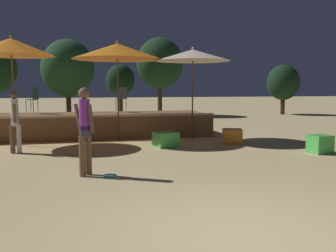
{
  "coord_description": "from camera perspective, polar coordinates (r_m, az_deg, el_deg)",
  "views": [
    {
      "loc": [
        -1.82,
        -4.04,
        1.78
      ],
      "look_at": [
        0.0,
        4.07,
        0.91
      ],
      "focal_mm": 40.0,
      "sensor_mm": 36.0,
      "label": 1
    }
  ],
  "objects": [
    {
      "name": "ground_plane",
      "position": [
        4.78,
        11.22,
        -16.04
      ],
      "size": [
        120.0,
        120.0,
        0.0
      ],
      "primitive_type": "plane",
      "color": "tan"
    },
    {
      "name": "wooden_deck",
      "position": [
        14.08,
        -13.07,
        0.16
      ],
      "size": [
        9.21,
        2.88,
        0.87
      ],
      "color": "brown",
      "rests_on": "ground"
    },
    {
      "name": "patio_umbrella_0",
      "position": [
        12.3,
        -22.79,
        11.05
      ],
      "size": [
        2.53,
        2.53,
        3.31
      ],
      "color": "brown",
      "rests_on": "ground"
    },
    {
      "name": "patio_umbrella_1",
      "position": [
        12.6,
        3.8,
        10.69
      ],
      "size": [
        2.48,
        2.48,
        3.1
      ],
      "color": "brown",
      "rests_on": "ground"
    },
    {
      "name": "patio_umbrella_2",
      "position": [
        12.56,
        -7.74,
        11.2
      ],
      "size": [
        2.95,
        2.95,
        3.28
      ],
      "color": "brown",
      "rests_on": "ground"
    },
    {
      "name": "cube_seat_0",
      "position": [
        12.02,
        9.75,
        -1.55
      ],
      "size": [
        0.77,
        0.77,
        0.46
      ],
      "rotation": [
        0.0,
        0.0,
        -0.33
      ],
      "color": "orange",
      "rests_on": "ground"
    },
    {
      "name": "cube_seat_1",
      "position": [
        11.18,
        -0.34,
        -2.05
      ],
      "size": [
        0.76,
        0.76,
        0.44
      ],
      "rotation": [
        0.0,
        0.0,
        0.23
      ],
      "color": "#4CC651",
      "rests_on": "ground"
    },
    {
      "name": "cube_seat_3",
      "position": [
        10.92,
        22.14,
        -2.56
      ],
      "size": [
        0.57,
        0.57,
        0.49
      ],
      "rotation": [
        0.0,
        0.0,
        0.1
      ],
      "color": "#4CC651",
      "rests_on": "ground"
    },
    {
      "name": "person_0",
      "position": [
        10.83,
        -22.29,
        0.85
      ],
      "size": [
        0.29,
        0.54,
        1.67
      ],
      "rotation": [
        0.0,
        0.0,
        3.28
      ],
      "color": "white",
      "rests_on": "ground"
    },
    {
      "name": "person_1",
      "position": [
        7.63,
        -12.56,
        -0.26
      ],
      "size": [
        0.44,
        0.43,
        1.77
      ],
      "rotation": [
        0.0,
        0.0,
        3.94
      ],
      "color": "brown",
      "rests_on": "ground"
    },
    {
      "name": "bistro_chair_0",
      "position": [
        14.8,
        -19.77,
        4.18
      ],
      "size": [
        0.46,
        0.46,
        0.9
      ],
      "rotation": [
        0.0,
        0.0,
        4.26
      ],
      "color": "#1E4C47",
      "rests_on": "wooden_deck"
    },
    {
      "name": "bistro_chair_1",
      "position": [
        14.97,
        -7.04,
        4.5
      ],
      "size": [
        0.47,
        0.47,
        0.9
      ],
      "rotation": [
        0.0,
        0.0,
        5.72
      ],
      "color": "#47474C",
      "rests_on": "wooden_deck"
    },
    {
      "name": "frisbee_disc",
      "position": [
        7.61,
        -8.82,
        -7.5
      ],
      "size": [
        0.26,
        0.26,
        0.03
      ],
      "color": "#33B2D8",
      "rests_on": "ground"
    },
    {
      "name": "background_tree_0",
      "position": [
        21.88,
        -15.03,
        8.47
      ],
      "size": [
        2.94,
        2.94,
        4.44
      ],
      "color": "#3D2B1C",
      "rests_on": "ground"
    },
    {
      "name": "background_tree_1",
      "position": [
        23.69,
        -1.26,
        9.49
      ],
      "size": [
        2.91,
        2.91,
        4.85
      ],
      "color": "#3D2B1C",
      "rests_on": "ground"
    },
    {
      "name": "background_tree_2",
      "position": [
        25.56,
        17.16,
        6.34
      ],
      "size": [
        2.08,
        2.08,
        3.22
      ],
      "color": "#3D2B1C",
      "rests_on": "ground"
    },
    {
      "name": "background_tree_4",
      "position": [
        25.76,
        -7.27,
        6.9
      ],
      "size": [
        1.96,
        1.96,
        3.32
      ],
      "color": "#3D2B1C",
      "rests_on": "ground"
    }
  ]
}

